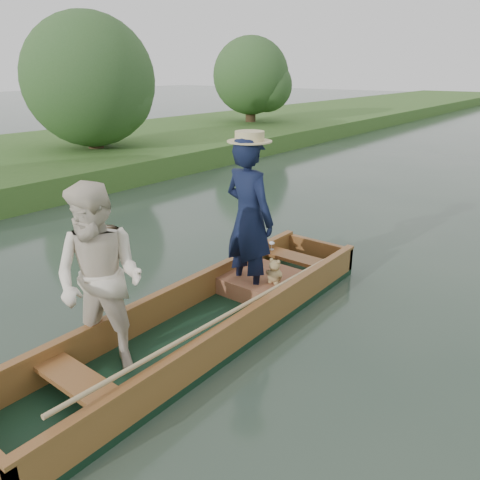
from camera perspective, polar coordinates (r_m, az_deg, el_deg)
The scene contains 3 objects.
ground at distance 5.37m, azimuth -4.06°, elevation -11.32°, with size 120.00×120.00×0.00m, color #283D30.
trees_far at distance 12.26m, azimuth 25.29°, elevation 16.60°, with size 22.89×12.02×4.40m.
punt at distance 5.05m, azimuth -6.29°, elevation -4.14°, with size 1.38×5.00×2.11m.
Camera 1 is at (3.12, -3.35, 2.80)m, focal length 35.00 mm.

